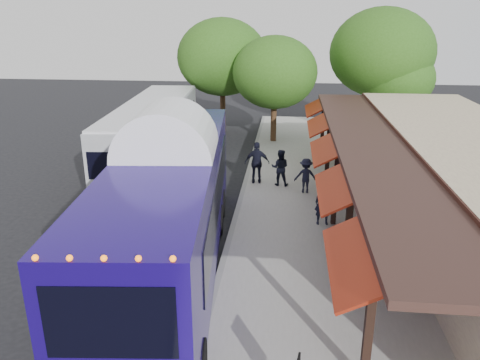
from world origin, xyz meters
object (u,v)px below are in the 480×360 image
at_px(city_bus, 154,132).
at_px(ped_c, 257,163).
at_px(ped_a, 324,202).
at_px(ped_b, 280,168).
at_px(ped_d, 306,176).
at_px(coach_bus, 171,204).

height_order(city_bus, ped_c, city_bus).
distance_m(city_bus, ped_c, 5.99).
distance_m(ped_a, ped_b, 4.50).
bearing_deg(ped_b, ped_d, 147.57).
bearing_deg(ped_a, ped_c, 117.97).
relative_size(ped_c, ped_d, 1.27).
bearing_deg(ped_b, ped_c, -6.94).
distance_m(coach_bus, ped_c, 8.35).
bearing_deg(ped_c, ped_b, 166.34).
distance_m(ped_a, ped_c, 5.18).
distance_m(coach_bus, ped_d, 8.30).
relative_size(coach_bus, ped_b, 7.79).
height_order(ped_a, ped_d, ped_a).
height_order(ped_a, ped_b, ped_a).
bearing_deg(ped_d, city_bus, -24.74).
bearing_deg(coach_bus, city_bus, 103.35).
bearing_deg(ped_d, ped_a, 97.96).
bearing_deg(city_bus, ped_b, -24.43).
height_order(coach_bus, ped_d, coach_bus).
relative_size(ped_a, ped_d, 1.15).
distance_m(ped_c, ped_d, 2.46).
bearing_deg(ped_c, ped_a, 119.43).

